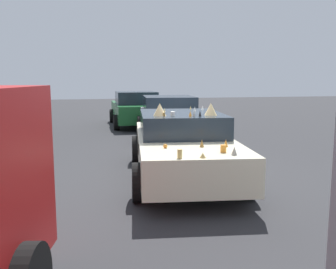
{
  "coord_description": "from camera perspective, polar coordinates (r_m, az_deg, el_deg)",
  "views": [
    {
      "loc": [
        -7.27,
        1.98,
        2.02
      ],
      "look_at": [
        0.0,
        0.3,
        0.9
      ],
      "focal_mm": 40.52,
      "sensor_mm": 36.0,
      "label": 1
    }
  ],
  "objects": [
    {
      "name": "ground_plane",
      "position": [
        7.8,
        2.16,
        -6.48
      ],
      "size": [
        60.0,
        60.0,
        0.0
      ],
      "primitive_type": "plane",
      "color": "#2D2D30"
    },
    {
      "name": "parked_sedan_behind_right",
      "position": [
        16.17,
        -4.93,
        3.85
      ],
      "size": [
        4.26,
        2.08,
        1.45
      ],
      "rotation": [
        0.0,
        0.0,
        -0.02
      ],
      "color": "#1E602D",
      "rests_on": "ground"
    },
    {
      "name": "art_car_decorated",
      "position": [
        7.69,
        2.15,
        -1.49
      ],
      "size": [
        4.89,
        2.49,
        1.55
      ],
      "rotation": [
        0.0,
        0.0,
        3.01
      ],
      "color": "beige",
      "rests_on": "ground"
    },
    {
      "name": "parked_sedan_near_right",
      "position": [
        12.83,
        0.22,
        2.69
      ],
      "size": [
        4.41,
        2.42,
        1.4
      ],
      "rotation": [
        0.0,
        0.0,
        3.03
      ],
      "color": "white",
      "rests_on": "ground"
    }
  ]
}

